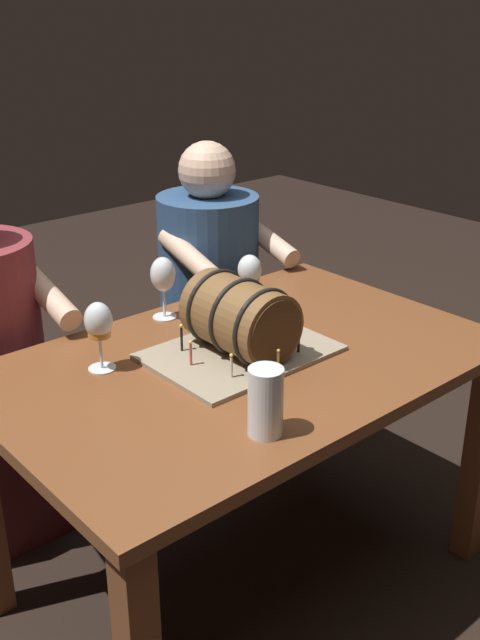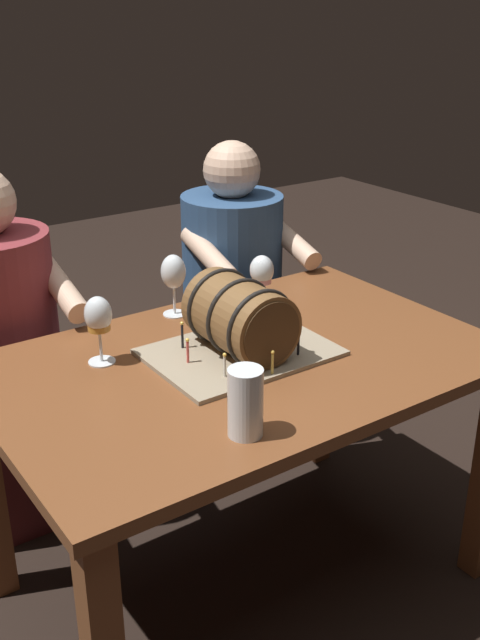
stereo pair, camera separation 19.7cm
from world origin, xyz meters
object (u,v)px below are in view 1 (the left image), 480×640
Objects in this scene: dining_table at (244,395)px; person_seated_right at (210,307)px; wine_glass_rose at (250,272)px; wine_glass_empty at (162,276)px; barrel_cake at (240,322)px; wine_glass_amber at (99,324)px; beer_pint at (265,404)px.

person_seated_right is (0.44, 0.69, -0.08)m from dining_table.
wine_glass_rose is 0.88× the size of wine_glass_empty.
barrel_cake is at bearing -88.49° from wine_glass_empty.
wine_glass_rose is 0.14× the size of person_seated_right.
dining_table is 0.82m from person_seated_right.
barrel_cake reaches higher than wine_glass_rose.
wine_glass_amber reaches higher than wine_glass_rose.
dining_table is 8.05× the size of wine_glass_rose.
barrel_cake is 0.41× the size of person_seated_right.
wine_glass_rose is at bearing 50.91° from beer_pint.
wine_glass_amber is 1.17× the size of beer_pint.
wine_glass_empty reaches higher than beer_pint.
person_seated_right reaches higher than barrel_cake.
wine_glass_rose is (0.25, 0.26, 0.23)m from dining_table.
person_seated_right is at bearing 33.50° from wine_glass_amber.
dining_table is 1.14× the size of person_seated_right.
wine_glass_rose is at bearing 43.97° from barrel_cake.
beer_pint is (-0.21, -0.31, 0.19)m from dining_table.
barrel_cake is at bearing 56.81° from beer_pint.
wine_glass_amber is 1.11× the size of wine_glass_rose.
wine_glass_empty is 0.71m from beer_pint.
wine_glass_amber is 0.96m from person_seated_right.
person_seated_right reaches higher than wine_glass_empty.
beer_pint is (-0.21, -0.67, -0.06)m from wine_glass_empty.
wine_glass_empty is at bearing -143.06° from person_seated_right.
person_seated_right is at bearing 57.10° from barrel_cake.
wine_glass_empty is at bearing 90.60° from dining_table.
wine_glass_empty is (-0.01, 0.34, 0.04)m from barrel_cake.
wine_glass_empty is at bearing 72.62° from beer_pint.
wine_glass_amber is (-0.32, 0.19, 0.24)m from dining_table.
wine_glass_amber reaches higher than dining_table.
wine_glass_amber is at bearing -146.50° from person_seated_right.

